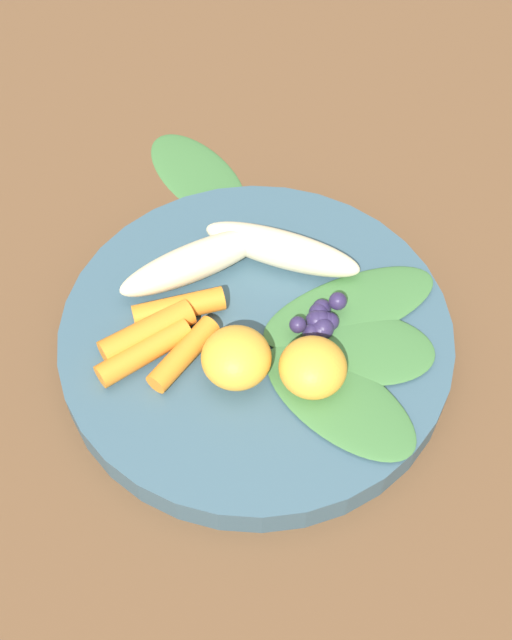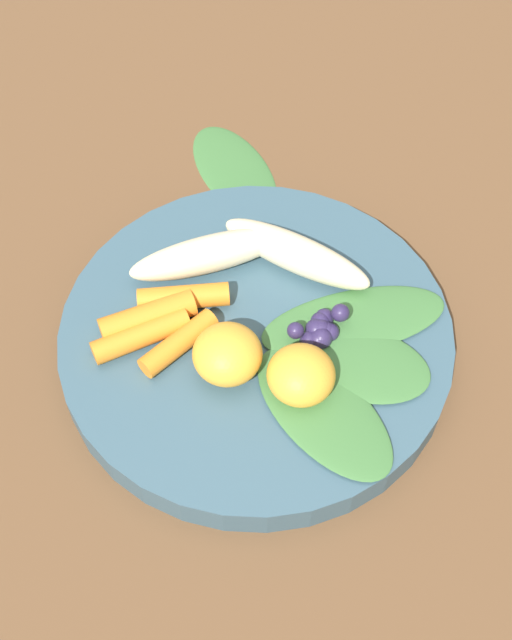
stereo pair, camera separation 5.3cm
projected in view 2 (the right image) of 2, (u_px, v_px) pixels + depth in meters
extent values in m
plane|color=brown|center=(256.00, 349.00, 0.56)|extent=(2.40, 2.40, 0.00)
cylinder|color=#385666|center=(256.00, 339.00, 0.55)|extent=(0.26, 0.26, 0.02)
ellipsoid|color=beige|center=(209.00, 254.00, 0.56)|extent=(0.11, 0.07, 0.03)
ellipsoid|color=beige|center=(296.00, 253.00, 0.56)|extent=(0.11, 0.07, 0.03)
ellipsoid|color=#F4A833|center=(301.00, 375.00, 0.50)|extent=(0.04, 0.04, 0.03)
ellipsoid|color=#F4A833|center=(227.00, 354.00, 0.51)|extent=(0.04, 0.04, 0.03)
cylinder|color=orange|center=(184.00, 297.00, 0.55)|extent=(0.06, 0.03, 0.02)
cylinder|color=orange|center=(148.00, 317.00, 0.54)|extent=(0.06, 0.05, 0.02)
cylinder|color=orange|center=(141.00, 336.00, 0.53)|extent=(0.06, 0.05, 0.02)
cylinder|color=orange|center=(179.00, 343.00, 0.53)|extent=(0.05, 0.05, 0.01)
sphere|color=#2D234C|center=(321.00, 338.00, 0.53)|extent=(0.01, 0.01, 0.01)
sphere|color=#2D234C|center=(318.00, 340.00, 0.53)|extent=(0.01, 0.01, 0.01)
sphere|color=#2D234C|center=(322.00, 334.00, 0.53)|extent=(0.01, 0.01, 0.01)
sphere|color=#2D234C|center=(320.00, 322.00, 0.54)|extent=(0.01, 0.01, 0.01)
sphere|color=#2D234C|center=(324.00, 318.00, 0.54)|extent=(0.01, 0.01, 0.01)
sphere|color=#2D234C|center=(295.00, 331.00, 0.53)|extent=(0.01, 0.01, 0.01)
sphere|color=#2D234C|center=(325.00, 335.00, 0.53)|extent=(0.01, 0.01, 0.01)
sphere|color=#2D234C|center=(309.00, 341.00, 0.53)|extent=(0.01, 0.01, 0.01)
sphere|color=#2D234C|center=(318.00, 338.00, 0.53)|extent=(0.01, 0.01, 0.01)
sphere|color=#2D234C|center=(330.00, 332.00, 0.53)|extent=(0.01, 0.01, 0.01)
sphere|color=#2D234C|center=(340.00, 313.00, 0.53)|extent=(0.01, 0.01, 0.01)
sphere|color=#2D234C|center=(316.00, 328.00, 0.53)|extent=(0.01, 0.01, 0.01)
sphere|color=#2D234C|center=(320.00, 335.00, 0.53)|extent=(0.01, 0.01, 0.01)
ellipsoid|color=#3D7038|center=(323.00, 411.00, 0.50)|extent=(0.12, 0.12, 0.00)
ellipsoid|color=#3D7038|center=(357.00, 362.00, 0.53)|extent=(0.10, 0.07, 0.00)
ellipsoid|color=#3D7038|center=(354.00, 321.00, 0.54)|extent=(0.14, 0.10, 0.00)
ellipsoid|color=#3D7038|center=(234.00, 168.00, 0.66)|extent=(0.11, 0.12, 0.01)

